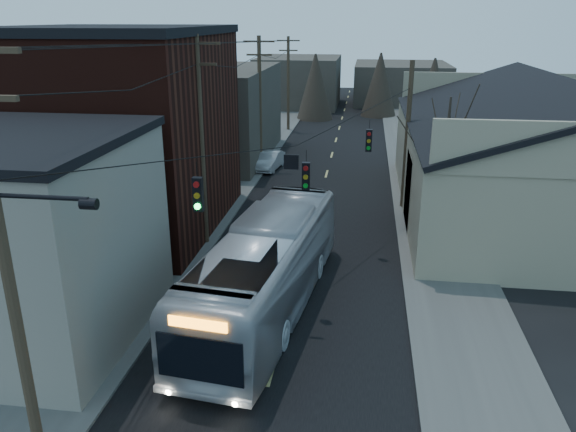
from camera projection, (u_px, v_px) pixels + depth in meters
road_surface at (324, 181)px, 38.62m from camera, size 9.00×110.00×0.02m
sidewalk_left at (232, 177)px, 39.44m from camera, size 4.00×110.00×0.12m
sidewalk_right at (421, 184)px, 37.77m from camera, size 4.00×110.00×0.12m
building_clapboard at (15, 242)px, 19.01m from camera, size 8.00×8.00×7.00m
building_brick at (118, 134)px, 28.91m from camera, size 10.00×12.00×10.00m
building_left_far at (211, 114)px, 44.28m from camera, size 9.00×14.00×7.00m
warehouse at (550, 169)px, 31.38m from camera, size 16.16×20.60×7.73m
building_far_left at (299, 81)px, 71.07m from camera, size 10.00×12.00×6.00m
building_far_right at (401, 83)px, 74.23m from camera, size 12.00×14.00×5.00m
bare_tree at (444, 172)px, 27.25m from camera, size 0.40×0.40×7.20m
utility_lines at (264, 124)px, 31.90m from camera, size 11.24×45.28×10.50m
bus at (266, 269)px, 21.09m from camera, size 4.46×12.86×3.51m
parked_car at (270, 161)px, 41.56m from camera, size 1.86×4.09×1.30m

